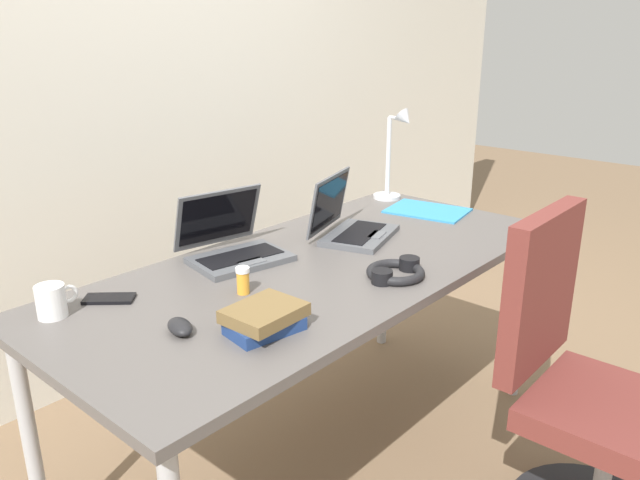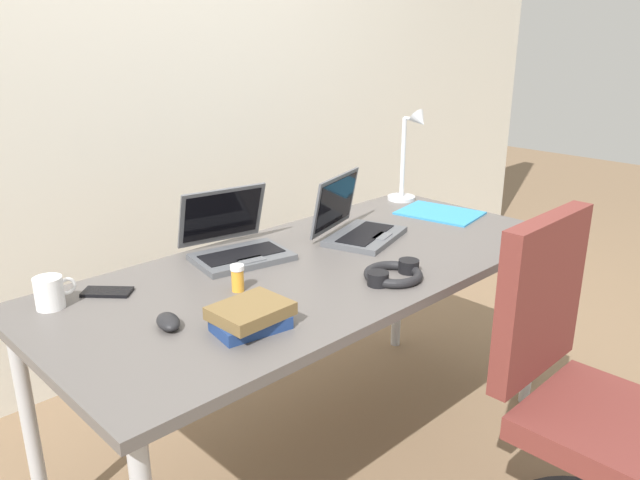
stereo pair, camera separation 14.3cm
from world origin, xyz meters
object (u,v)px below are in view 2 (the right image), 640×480
Objects in this scene: paper_folder_center at (440,213)px; cell_phone at (107,292)px; office_chair at (583,421)px; pill_bottle at (238,278)px; coffee_mug at (50,292)px; laptop_back_right at (236,244)px; desk_lamp at (409,156)px; laptop_far_corner at (356,226)px; headphones at (393,274)px; book_stack at (251,316)px; computer_mouse at (168,322)px.

cell_phone is at bearing 171.83° from paper_folder_center.
pill_bottle is at bearing 127.70° from office_chair.
cell_phone is at bearing -6.52° from coffee_mug.
laptop_back_right is at bearing 168.45° from paper_folder_center.
laptop_far_corner is (-0.53, -0.18, -0.15)m from desk_lamp.
desk_lamp is at bearing -42.28° from cell_phone.
desk_lamp reaches higher than laptop_far_corner.
coffee_mug is at bearing 177.37° from laptop_back_right.
desk_lamp is 1.29× the size of paper_folder_center.
paper_folder_center is (0.67, 0.31, -0.01)m from headphones.
cell_phone is 0.49m from book_stack.
coffee_mug reaches higher than book_stack.
laptop_far_corner is at bearing -18.93° from laptop_back_right.
cell_phone is (-0.01, 0.31, -0.01)m from computer_mouse.
book_stack is at bearing -28.50° from computer_mouse.
desk_lamp is at bearing 73.80° from paper_folder_center.
pill_bottle is (-1.12, -0.27, -0.16)m from desk_lamp.
desk_lamp is 3.54× the size of coffee_mug.
headphones is at bearing -79.76° from cell_phone.
computer_mouse is 0.71× the size of cell_phone.
book_stack is (-1.24, -0.48, -0.16)m from desk_lamp.
pill_bottle is (-0.17, -0.23, -0.00)m from laptop_back_right.
paper_folder_center is at bearing 12.78° from book_stack.
headphones is 0.68m from office_chair.
pill_bottle is at bearing 147.12° from headphones.
desk_lamp reaches higher than laptop_back_right.
book_stack is 0.57m from coffee_mug.
headphones is (0.22, -0.49, -0.03)m from laptop_back_right.
headphones is at bearing 112.18° from office_chair.
desk_lamp is 2.94× the size of cell_phone.
pill_bottle is at bearing 60.46° from book_stack.
computer_mouse is at bearing -166.56° from desk_lamp.
desk_lamp is 4.17× the size of computer_mouse.
laptop_far_corner is 1.69× the size of headphones.
laptop_far_corner is at bearing 175.60° from paper_folder_center.
laptop_back_right is 0.96× the size of laptop_far_corner.
laptop_back_right is 2.56× the size of cell_phone.
computer_mouse is 1.33m from paper_folder_center.
office_chair reaches higher than book_stack.
coffee_mug reaches higher than pill_bottle.
laptop_far_corner is 1.04m from coffee_mug.
desk_lamp is at bearing 31.08° from computer_mouse.
book_stack is 0.64× the size of paper_folder_center.
office_chair is (0.22, -0.54, -0.36)m from headphones.
desk_lamp is at bearing 64.19° from office_chair.
pill_bottle is (0.28, -0.24, 0.04)m from cell_phone.
headphones reaches higher than cell_phone.
desk_lamp is 1.56m from coffee_mug.
cell_phone is at bearing 143.46° from headphones.
office_chair reaches higher than headphones.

